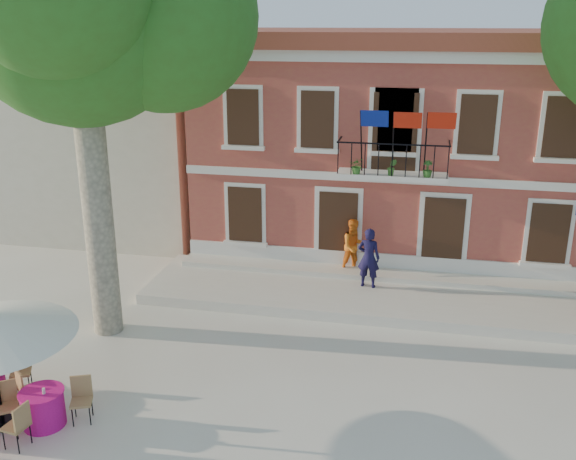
{
  "coord_description": "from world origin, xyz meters",
  "views": [
    {
      "loc": [
        2.77,
        -12.97,
        7.89
      ],
      "look_at": [
        -0.68,
        3.5,
        2.3
      ],
      "focal_mm": 40.0,
      "sensor_mm": 36.0,
      "label": 1
    }
  ],
  "objects_px": {
    "plane_tree_west": "(78,7)",
    "pedestrian_navy": "(369,258)",
    "pedestrian_orange": "(354,246)",
    "cafe_table_1": "(43,406)"
  },
  "relations": [
    {
      "from": "pedestrian_navy",
      "to": "pedestrian_orange",
      "type": "height_order",
      "value": "pedestrian_navy"
    },
    {
      "from": "cafe_table_1",
      "to": "pedestrian_orange",
      "type": "bearing_deg",
      "value": 58.73
    },
    {
      "from": "plane_tree_west",
      "to": "pedestrian_navy",
      "type": "xyz_separation_m",
      "value": [
        6.52,
        3.64,
        -6.91
      ]
    },
    {
      "from": "pedestrian_orange",
      "to": "cafe_table_1",
      "type": "xyz_separation_m",
      "value": [
        -5.32,
        -8.76,
        -0.74
      ]
    },
    {
      "from": "pedestrian_navy",
      "to": "plane_tree_west",
      "type": "bearing_deg",
      "value": 36.51
    },
    {
      "from": "pedestrian_navy",
      "to": "pedestrian_orange",
      "type": "bearing_deg",
      "value": -54.44
    },
    {
      "from": "cafe_table_1",
      "to": "pedestrian_navy",
      "type": "bearing_deg",
      "value": 53.01
    },
    {
      "from": "pedestrian_navy",
      "to": "cafe_table_1",
      "type": "height_order",
      "value": "pedestrian_navy"
    },
    {
      "from": "plane_tree_west",
      "to": "cafe_table_1",
      "type": "relative_size",
      "value": 5.96
    },
    {
      "from": "plane_tree_west",
      "to": "pedestrian_navy",
      "type": "relative_size",
      "value": 6.1
    }
  ]
}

